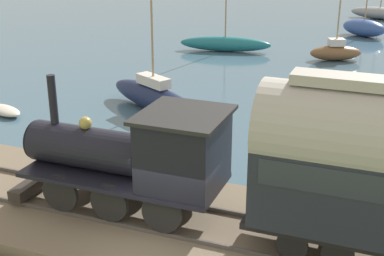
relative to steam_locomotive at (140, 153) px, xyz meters
name	(u,v)px	position (x,y,z in m)	size (l,w,h in m)	color
harbor_water	(349,15)	(42.99, -1.22, -2.42)	(80.00, 80.00, 0.01)	#426075
rail_embankment	(183,231)	(0.00, -1.22, -2.13)	(5.38, 56.00, 0.72)	#756651
steam_locomotive	(140,153)	(0.00, 0.00, 0.00)	(2.30, 6.14, 3.62)	black
sailboat_brown	(336,51)	(23.28, -2.39, -1.82)	(2.46, 3.54, 8.09)	brown
sailboat_teal	(225,44)	(23.25, 5.09, -1.88)	(2.22, 6.40, 6.86)	#1E707A
sailboat_navy	(154,97)	(9.84, 4.25, -1.75)	(3.94, 6.04, 5.32)	#192347
sailboat_gray	(380,13)	(41.74, -4.12, -1.85)	(2.88, 5.65, 5.29)	gray
sailboat_blue	(364,28)	(32.46, -3.42, -1.75)	(3.27, 4.06, 5.56)	#335199
rowboat_mid_harbor	(4,110)	(6.83, 10.46, -2.23)	(1.65, 2.42, 0.38)	beige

